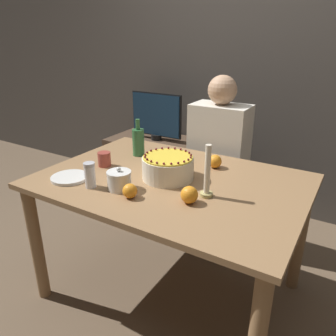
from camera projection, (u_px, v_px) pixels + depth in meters
ground_plane at (171, 289)px, 2.06m from camera, size 12.00×12.00×0.00m
wall_behind at (258, 60)px, 2.68m from camera, size 8.00×0.05×2.60m
dining_table at (171, 197)px, 1.82m from camera, size 1.41×0.99×0.76m
cake at (168, 167)px, 1.76m from camera, size 0.28×0.28×0.14m
sugar_bowl at (119, 180)px, 1.64m from camera, size 0.12×0.12×0.12m
sugar_shaker at (90, 175)px, 1.65m from camera, size 0.06×0.06×0.13m
plate_stack at (70, 178)px, 1.77m from camera, size 0.20×0.20×0.02m
candle at (207, 176)px, 1.54m from camera, size 0.06×0.06×0.26m
bottle at (138, 142)px, 2.09m from camera, size 0.08×0.08×0.24m
cup at (104, 159)px, 1.93m from camera, size 0.08×0.08×0.08m
orange_fruit_0 at (189, 195)px, 1.51m from camera, size 0.08×0.08×0.08m
orange_fruit_1 at (130, 191)px, 1.56m from camera, size 0.07×0.07×0.07m
orange_fruit_2 at (215, 161)px, 1.91m from camera, size 0.08×0.08×0.08m
person_man_blue_shirt at (217, 173)px, 2.42m from camera, size 0.40×0.34×1.25m
side_cabinet at (157, 168)px, 3.20m from camera, size 0.88×0.55×0.57m
tv_monitor at (156, 116)px, 3.01m from camera, size 0.52×0.10×0.43m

